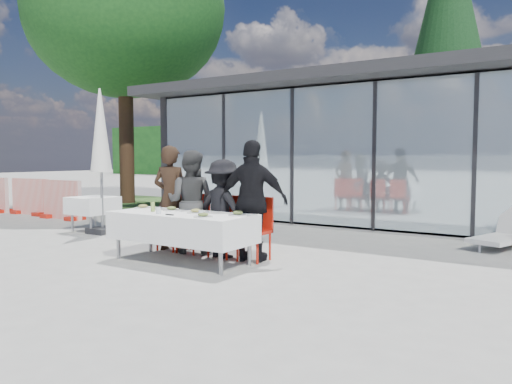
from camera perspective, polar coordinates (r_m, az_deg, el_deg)
ground at (r=7.77m, az=-4.27°, el=-7.81°), size 90.00×90.00×0.00m
pavilion at (r=14.48m, az=22.62°, el=5.90°), size 14.80×8.80×3.44m
treeline at (r=34.70m, az=21.95°, el=4.72°), size 62.50×2.00×4.40m
dining_table at (r=7.64m, az=-8.51°, el=-3.95°), size 2.26×0.96×0.75m
diner_a at (r=8.60m, az=-9.69°, el=-0.70°), size 0.78×0.78×1.79m
diner_chair_a at (r=8.72m, az=-9.16°, el=-2.98°), size 0.44×0.44×0.97m
diner_b at (r=8.31m, az=-7.47°, el=-1.14°), size 1.04×1.04×1.70m
diner_chair_b at (r=8.43m, az=-6.95°, el=-3.19°), size 0.44×0.44×0.97m
diner_c at (r=7.91m, az=-3.78°, el=-1.91°), size 1.13×1.13×1.55m
diner_chair_c at (r=8.03m, az=-3.29°, el=-3.53°), size 0.44×0.44×0.97m
diner_d at (r=7.57m, az=-0.36°, el=-1.02°), size 1.32×1.32×1.85m
diner_chair_d at (r=7.71m, az=0.11°, el=-3.84°), size 0.44×0.44×0.97m
plate_a at (r=8.39m, az=-12.78°, el=-1.67°), size 0.27×0.27×0.07m
plate_b at (r=7.95m, az=-9.62°, el=-1.94°), size 0.27×0.27×0.07m
plate_c at (r=7.54m, az=-6.90°, el=-2.23°), size 0.27×0.27×0.07m
plate_d at (r=7.19m, az=-2.11°, el=-2.51°), size 0.27×0.27×0.07m
plate_extra at (r=7.01m, az=-6.07°, el=-2.70°), size 0.27×0.27×0.07m
juice_bottle at (r=7.87m, az=-11.71°, el=-1.66°), size 0.06×0.06×0.15m
drinking_glasses at (r=7.28m, az=-8.78°, el=-2.27°), size 0.88×0.07×0.10m
folded_eyeglasses at (r=7.34m, az=-9.84°, el=-2.56°), size 0.14×0.03×0.01m
spare_table_left at (r=11.26m, az=-18.15°, el=-1.47°), size 0.86×0.86×0.74m
market_umbrella at (r=10.84m, az=-17.34°, el=5.74°), size 0.50×0.50×3.00m
lounger at (r=9.76m, az=26.61°, el=-4.26°), size 1.01×1.46×0.72m
deciduous_tree at (r=18.47m, az=-14.83°, el=19.23°), size 7.04×6.40×9.38m
conifer_tree at (r=19.99m, az=21.08°, el=16.44°), size 4.00×4.00×10.50m
grass_patch at (r=17.88m, az=-14.46°, el=-1.20°), size 5.00×5.00×0.02m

